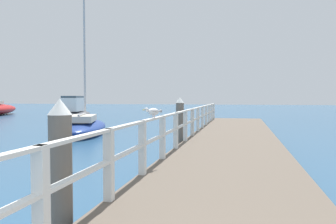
{
  "coord_description": "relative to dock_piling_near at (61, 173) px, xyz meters",
  "views": [
    {
      "loc": [
        0.32,
        -0.33,
        1.86
      ],
      "look_at": [
        -2.25,
        11.55,
        1.31
      ],
      "focal_mm": 36.56,
      "sensor_mm": 36.0,
      "label": 1
    }
  ],
  "objects": [
    {
      "name": "pier_railing",
      "position": [
        0.38,
        7.82,
        0.12
      ],
      "size": [
        0.12,
        21.0,
        0.99
      ],
      "color": "silver",
      "rests_on": "pier_deck"
    },
    {
      "name": "seagull_foreground",
      "position": [
        0.38,
        2.98,
        0.63
      ],
      "size": [
        0.32,
        0.41,
        0.21
      ],
      "rotation": [
        0.0,
        0.0,
        2.52
      ],
      "color": "white",
      "rests_on": "pier_railing"
    },
    {
      "name": "pier_deck",
      "position": [
        1.83,
        7.82,
        -0.71
      ],
      "size": [
        3.05,
        22.48,
        0.44
      ],
      "primitive_type": "cube",
      "color": "brown",
      "rests_on": "ground_plane"
    },
    {
      "name": "dock_piling_near",
      "position": [
        0.0,
        0.0,
        0.0
      ],
      "size": [
        0.29,
        0.29,
        1.84
      ],
      "color": "#6B6056",
      "rests_on": "ground_plane"
    },
    {
      "name": "boat_1",
      "position": [
        -11.35,
        22.11,
        -0.29
      ],
      "size": [
        3.21,
        6.44,
        1.92
      ],
      "rotation": [
        0.0,
        0.0,
        3.34
      ],
      "color": "#4C4C51",
      "rests_on": "ground_plane"
    },
    {
      "name": "boat_6",
      "position": [
        -5.54,
        11.99,
        -0.53
      ],
      "size": [
        3.82,
        6.47,
        6.86
      ],
      "rotation": [
        0.0,
        0.0,
        0.31
      ],
      "color": "navy",
      "rests_on": "ground_plane"
    },
    {
      "name": "dock_piling_far",
      "position": [
        0.0,
        8.16,
        0.0
      ],
      "size": [
        0.29,
        0.29,
        1.84
      ],
      "color": "#6B6056",
      "rests_on": "ground_plane"
    }
  ]
}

